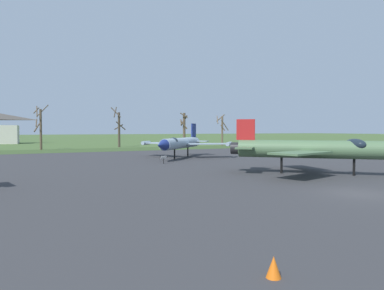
% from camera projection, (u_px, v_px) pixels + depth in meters
% --- Properties ---
extents(ground_plane, '(600.00, 600.00, 0.00)m').
position_uv_depth(ground_plane, '(360.00, 194.00, 20.45)').
color(ground_plane, '#425B2D').
extents(asphalt_apron, '(73.57, 57.83, 0.05)m').
position_uv_depth(asphalt_apron, '(210.00, 166.00, 35.94)').
color(asphalt_apron, '#333335').
rests_on(asphalt_apron, ground).
extents(grass_verge_strip, '(133.57, 12.00, 0.06)m').
position_uv_depth(grass_verge_strip, '(119.00, 150.00, 67.11)').
color(grass_verge_strip, '#354B24').
rests_on(grass_verge_strip, ground).
extents(jet_fighter_front_left, '(12.58, 11.98, 4.63)m').
position_uv_depth(jet_fighter_front_left, '(320.00, 149.00, 29.10)').
color(jet_fighter_front_left, '#4C6B47').
rests_on(jet_fighter_front_left, ground).
extents(jet_fighter_rear_center, '(12.60, 12.69, 4.64)m').
position_uv_depth(jet_fighter_rear_center, '(181.00, 143.00, 46.40)').
color(jet_fighter_rear_center, '#8EA3B2').
rests_on(jet_fighter_rear_center, ground).
extents(info_placard_rear_center, '(0.66, 0.29, 0.91)m').
position_uv_depth(info_placard_rear_center, '(164.00, 159.00, 38.40)').
color(info_placard_rear_center, black).
rests_on(info_placard_rear_center, ground).
extents(bare_tree_center, '(2.75, 2.23, 8.47)m').
position_uv_depth(bare_tree_center, '(40.00, 127.00, 65.88)').
color(bare_tree_center, brown).
rests_on(bare_tree_center, ground).
extents(bare_tree_right_of_center, '(2.98, 3.04, 8.76)m').
position_uv_depth(bare_tree_right_of_center, '(119.00, 127.00, 77.29)').
color(bare_tree_right_of_center, '#42382D').
rests_on(bare_tree_right_of_center, ground).
extents(bare_tree_far_right, '(2.41, 2.45, 7.76)m').
position_uv_depth(bare_tree_far_right, '(184.00, 128.00, 84.12)').
color(bare_tree_far_right, brown).
rests_on(bare_tree_far_right, ground).
extents(bare_tree_backdrop_extra, '(2.81, 2.79, 7.47)m').
position_uv_depth(bare_tree_backdrop_extra, '(222.00, 129.00, 83.94)').
color(bare_tree_backdrop_extra, brown).
rests_on(bare_tree_backdrop_extra, ground).
extents(traffic_cone, '(0.41, 0.41, 0.59)m').
position_uv_depth(traffic_cone, '(274.00, 268.00, 8.79)').
color(traffic_cone, orange).
rests_on(traffic_cone, ground).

